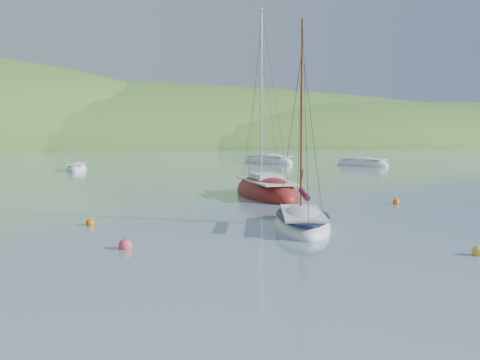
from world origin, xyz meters
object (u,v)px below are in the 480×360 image
object	(u,v)px
daysailer_white	(302,223)
sloop_red	(266,193)
distant_sloop_b	(268,162)
distant_sloop_d	(362,164)
distant_sloop_a	(76,169)

from	to	relation	value
daysailer_white	sloop_red	xyz separation A→B (m)	(3.18, 11.60, 0.02)
distant_sloop_b	distant_sloop_d	distance (m)	13.43
daysailer_white	distant_sloop_a	bearing A→B (deg)	121.60
distant_sloop_b	distant_sloop_d	xyz separation A→B (m)	(9.43, -9.56, -0.03)
sloop_red	distant_sloop_b	world-z (taller)	sloop_red
distant_sloop_d	sloop_red	bearing A→B (deg)	-156.91
daysailer_white	distant_sloop_d	bearing A→B (deg)	76.09
sloop_red	daysailer_white	bearing A→B (deg)	-99.79
sloop_red	distant_sloop_a	distance (m)	33.18
sloop_red	distant_sloop_b	size ratio (longest dim) A/B	1.00
daysailer_white	distant_sloop_b	bearing A→B (deg)	90.66
daysailer_white	distant_sloop_a	world-z (taller)	daysailer_white
daysailer_white	distant_sloop_b	world-z (taller)	distant_sloop_b
sloop_red	distant_sloop_d	xyz separation A→B (m)	(25.59, 27.84, -0.06)
distant_sloop_b	sloop_red	bearing A→B (deg)	-132.42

